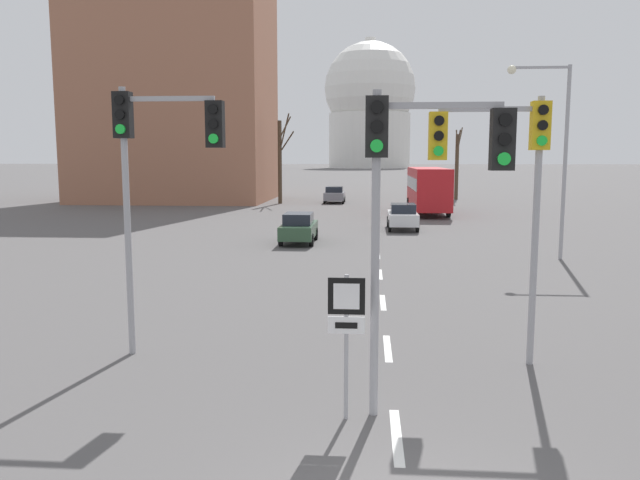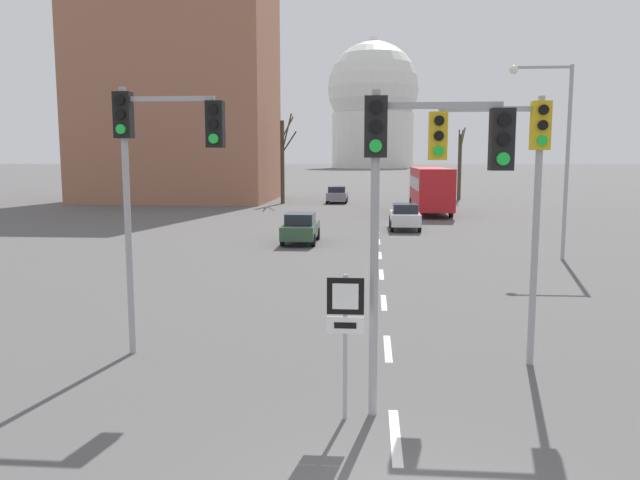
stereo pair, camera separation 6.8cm
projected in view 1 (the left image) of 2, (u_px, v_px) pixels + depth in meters
name	position (u px, v px, depth m)	size (l,w,h in m)	color
lane_stripe_0	(397.00, 436.00, 9.65)	(0.16, 2.00, 0.01)	silver
lane_stripe_1	(388.00, 348.00, 14.10)	(0.16, 2.00, 0.01)	silver
lane_stripe_2	(383.00, 302.00, 18.55)	(0.16, 2.00, 0.01)	silver
lane_stripe_3	(380.00, 274.00, 23.00)	(0.16, 2.00, 0.01)	silver
lane_stripe_4	(378.00, 255.00, 27.45)	(0.16, 2.00, 0.01)	silver
lane_stripe_5	(377.00, 242.00, 31.89)	(0.16, 2.00, 0.01)	silver
lane_stripe_6	(376.00, 231.00, 36.34)	(0.16, 2.00, 0.01)	silver
lane_stripe_7	(375.00, 223.00, 40.79)	(0.16, 2.00, 0.01)	silver
lane_stripe_8	(374.00, 217.00, 45.24)	(0.16, 2.00, 0.01)	silver
lane_stripe_9	(374.00, 212.00, 49.69)	(0.16, 2.00, 0.01)	silver
lane_stripe_10	(373.00, 207.00, 54.13)	(0.16, 2.00, 0.01)	silver
lane_stripe_11	(373.00, 203.00, 58.58)	(0.16, 2.00, 0.01)	silver
lane_stripe_12	(372.00, 200.00, 63.03)	(0.16, 2.00, 0.01)	silver
traffic_signal_centre_tall	(419.00, 172.00, 9.89)	(2.32, 0.34, 5.34)	#9E9EA3
traffic_signal_near_right	(504.00, 163.00, 12.54)	(2.37, 0.34, 5.49)	#9E9EA3
traffic_signal_near_left	(155.00, 154.00, 13.10)	(2.32, 0.34, 5.75)	#9E9EA3
route_sign_post	(346.00, 322.00, 10.08)	(0.60, 0.08, 2.42)	#9E9EA3
street_lamp_right	(554.00, 140.00, 25.79)	(2.58, 0.36, 8.04)	#9E9EA3
sedan_near_left	(403.00, 216.00, 37.08)	(1.76, 4.01, 1.57)	silver
sedan_near_right	(299.00, 228.00, 31.36)	(1.69, 4.09, 1.52)	#2D4C33
sedan_mid_centre	(335.00, 195.00, 59.08)	(1.94, 4.13, 1.56)	slate
city_bus	(428.00, 187.00, 47.95)	(2.66, 10.80, 3.48)	red
bare_tree_left_near	(281.00, 159.00, 57.73)	(1.77, 3.38, 8.23)	#473828
bare_tree_right_near	(457.00, 163.00, 63.36)	(0.99, 4.52, 7.40)	#473828
capitol_dome	(370.00, 105.00, 251.21)	(36.49, 36.49, 51.55)	silver
apartment_block_left	(176.00, 75.00, 61.05)	(18.00, 14.00, 24.61)	#9E664C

